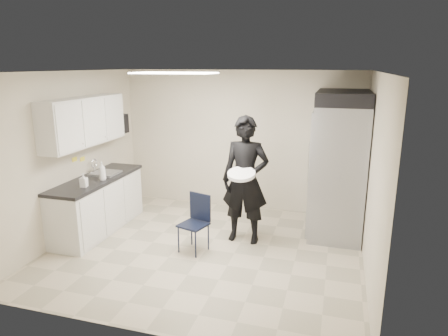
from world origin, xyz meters
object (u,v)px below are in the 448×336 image
(lower_counter, at_px, (98,206))
(man_tuxedo, at_px, (245,180))
(commercial_fridge, at_px, (339,170))
(folding_chair, at_px, (193,225))

(lower_counter, bearing_deg, man_tuxedo, 7.06)
(commercial_fridge, bearing_deg, folding_chair, -145.47)
(lower_counter, xyz_separation_m, commercial_fridge, (3.78, 1.07, 0.62))
(lower_counter, bearing_deg, folding_chair, -9.41)
(commercial_fridge, distance_m, folding_chair, 2.50)
(commercial_fridge, relative_size, folding_chair, 2.53)
(commercial_fridge, height_order, man_tuxedo, commercial_fridge)
(lower_counter, distance_m, commercial_fridge, 3.98)
(commercial_fridge, xyz_separation_m, man_tuxedo, (-1.36, -0.77, -0.07))
(lower_counter, relative_size, commercial_fridge, 0.90)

